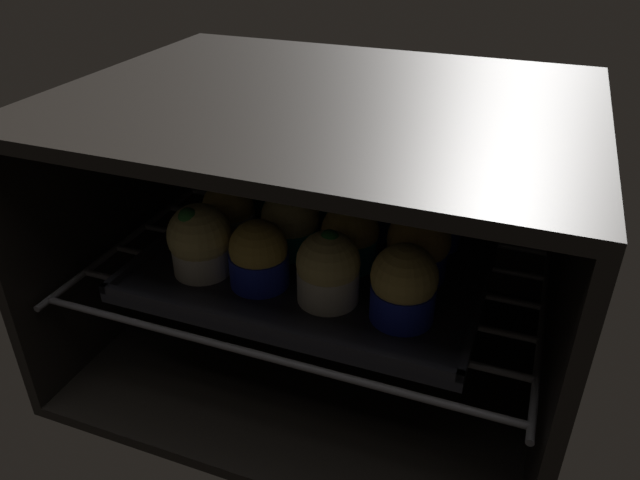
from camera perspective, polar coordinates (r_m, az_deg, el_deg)
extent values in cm
cube|color=black|center=(86.24, 0.27, -10.22)|extent=(59.00, 47.00, 1.50)
cube|color=black|center=(68.79, 0.34, 12.94)|extent=(59.00, 47.00, 1.50)
cube|color=black|center=(95.33, 5.15, 6.46)|extent=(59.00, 1.50, 34.00)
cube|color=black|center=(89.01, -17.33, 3.35)|extent=(1.50, 47.00, 34.00)
cube|color=black|center=(72.60, 22.11, -4.02)|extent=(1.50, 47.00, 34.00)
cylinder|color=#4C494C|center=(63.74, -5.84, -10.67)|extent=(54.00, 0.80, 0.80)
cylinder|color=#4C494C|center=(68.13, -3.50, -7.45)|extent=(54.00, 0.80, 0.80)
cylinder|color=#4C494C|center=(72.81, -1.47, -4.62)|extent=(54.00, 0.80, 0.80)
cylinder|color=#4C494C|center=(77.72, 0.29, -2.13)|extent=(54.00, 0.80, 0.80)
cylinder|color=#4C494C|center=(82.82, 1.83, 0.06)|extent=(54.00, 0.80, 0.80)
cylinder|color=#4C494C|center=(88.09, 3.20, 1.99)|extent=(54.00, 0.80, 0.80)
cylinder|color=#4C494C|center=(93.49, 4.41, 3.69)|extent=(54.00, 0.80, 0.80)
cylinder|color=#4C494C|center=(89.52, -16.11, 1.24)|extent=(0.80, 42.00, 0.80)
cylinder|color=#4C494C|center=(74.33, 20.28, -5.96)|extent=(0.80, 42.00, 0.80)
cube|color=black|center=(76.31, 0.00, -1.91)|extent=(41.10, 32.90, 1.20)
cube|color=black|center=(63.67, -5.21, -8.23)|extent=(41.10, 0.80, 1.00)
cube|color=black|center=(89.07, 3.69, 3.82)|extent=(41.10, 0.80, 1.00)
cube|color=black|center=(84.09, -12.94, 1.37)|extent=(0.80, 32.90, 1.00)
cube|color=black|center=(72.20, 15.16, -4.13)|extent=(0.80, 32.90, 1.00)
cylinder|color=silver|center=(73.55, -11.03, -1.54)|extent=(6.91, 6.91, 3.90)
sphere|color=#E0CC7A|center=(72.09, -11.25, 0.43)|extent=(7.60, 7.60, 7.60)
sphere|color=#28702D|center=(70.00, -12.29, 2.11)|extent=(2.24, 2.24, 2.24)
cylinder|color=#1928B7|center=(70.31, -5.71, -2.69)|extent=(6.91, 6.91, 3.90)
sphere|color=gold|center=(68.87, -5.82, -0.78)|extent=(6.69, 6.69, 6.69)
cylinder|color=silver|center=(67.31, 0.76, -4.18)|extent=(6.91, 6.91, 3.90)
sphere|color=#E0CC7A|center=(65.72, 0.78, -2.10)|extent=(7.06, 7.06, 7.06)
sphere|color=#1E6023|center=(64.20, 0.91, 0.08)|extent=(2.13, 2.13, 2.13)
cylinder|color=#1928B7|center=(65.13, 7.74, -5.81)|extent=(6.91, 6.91, 3.90)
sphere|color=#DBBC60|center=(63.28, 7.94, -3.42)|extent=(7.08, 7.08, 7.08)
sphere|color=#1E6023|center=(62.18, 8.05, -1.61)|extent=(1.75, 1.75, 1.75)
cylinder|color=silver|center=(79.77, -8.49, 1.38)|extent=(6.91, 6.91, 3.90)
sphere|color=gold|center=(78.53, -8.64, 3.10)|extent=(6.62, 6.62, 6.62)
sphere|color=#28702D|center=(77.40, -9.09, 4.70)|extent=(1.97, 1.97, 1.97)
cylinder|color=#0C8C84|center=(76.51, -2.77, 0.37)|extent=(6.91, 6.91, 3.90)
sphere|color=#E0CC7A|center=(75.22, -2.82, 2.13)|extent=(7.31, 7.31, 7.31)
sphere|color=#19511E|center=(73.84, -2.23, 3.39)|extent=(1.88, 1.88, 1.88)
cylinder|color=#0C8C84|center=(73.73, 2.80, -0.87)|extent=(6.91, 6.91, 3.90)
sphere|color=gold|center=(72.46, 2.85, 0.84)|extent=(7.00, 7.00, 7.00)
sphere|color=#1E6023|center=(71.04, 3.66, 2.16)|extent=(2.25, 2.25, 2.25)
cylinder|color=#1928B7|center=(72.25, 9.08, -1.96)|extent=(6.91, 6.91, 3.90)
sphere|color=gold|center=(70.77, 9.27, 0.04)|extent=(7.43, 7.43, 7.43)
sphere|color=#28702D|center=(70.26, 9.72, 2.30)|extent=(2.34, 2.34, 2.34)
cylinder|color=#0C8C84|center=(86.39, -5.76, 3.92)|extent=(6.91, 6.91, 3.90)
sphere|color=gold|center=(85.04, -5.87, 5.84)|extent=(6.61, 6.61, 6.61)
sphere|color=#1E6023|center=(83.42, -6.16, 6.83)|extent=(1.61, 1.61, 1.61)
cylinder|color=#0C8C84|center=(83.11, -0.30, 2.97)|extent=(6.91, 6.91, 3.90)
sphere|color=#DBBC60|center=(81.95, -0.31, 4.60)|extent=(6.99, 6.99, 6.99)
cylinder|color=#1928B7|center=(80.48, 4.54, 1.91)|extent=(6.91, 6.91, 3.90)
sphere|color=#E0CC7A|center=(78.94, 4.64, 4.06)|extent=(7.51, 7.51, 7.51)
sphere|color=#19511E|center=(77.34, 5.94, 5.89)|extent=(1.61, 1.61, 1.61)
cylinder|color=#1928B7|center=(79.32, 10.65, 0.99)|extent=(6.91, 6.91, 3.90)
sphere|color=#DBBC60|center=(78.06, 10.84, 2.74)|extent=(6.88, 6.88, 6.88)
sphere|color=#1E6023|center=(77.42, 11.01, 4.38)|extent=(2.49, 2.49, 2.49)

